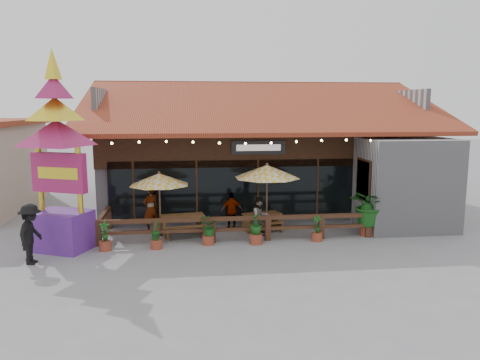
{
  "coord_description": "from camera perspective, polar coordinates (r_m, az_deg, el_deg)",
  "views": [
    {
      "loc": [
        -3.43,
        -16.79,
        4.81
      ],
      "look_at": [
        -1.28,
        1.5,
        1.93
      ],
      "focal_mm": 35.0,
      "sensor_mm": 36.0,
      "label": 1
    }
  ],
  "objects": [
    {
      "name": "pedestrian",
      "position": [
        15.85,
        -24.15,
        -6.04
      ],
      "size": [
        0.82,
        1.29,
        1.89
      ],
      "primitive_type": "imported",
      "rotation": [
        0.0,
        0.0,
        1.47
      ],
      "color": "black",
      "rests_on": "ground"
    },
    {
      "name": "planter_b",
      "position": [
        16.35,
        -10.18,
        -6.76
      ],
      "size": [
        0.43,
        0.46,
        0.98
      ],
      "color": "brown",
      "rests_on": "ground"
    },
    {
      "name": "thai_sign_tower",
      "position": [
        16.57,
        -21.42,
        4.77
      ],
      "size": [
        3.5,
        3.5,
        7.19
      ],
      "color": "#5C268D",
      "rests_on": "ground"
    },
    {
      "name": "diner_b",
      "position": [
        17.49,
        2.48,
        -4.54
      ],
      "size": [
        0.91,
        0.84,
        1.51
      ],
      "primitive_type": "imported",
      "rotation": [
        0.0,
        0.0,
        0.47
      ],
      "color": "#392012",
      "rests_on": "ground"
    },
    {
      "name": "picnic_table_left",
      "position": [
        17.88,
        -6.97,
        -5.07
      ],
      "size": [
        1.81,
        1.62,
        0.77
      ],
      "color": "brown",
      "rests_on": "ground"
    },
    {
      "name": "planter_e",
      "position": [
        17.24,
        9.37,
        -6.07
      ],
      "size": [
        0.4,
        0.4,
        0.95
      ],
      "color": "brown",
      "rests_on": "ground"
    },
    {
      "name": "diner_a",
      "position": [
        18.53,
        -10.81,
        -3.47
      ],
      "size": [
        0.78,
        0.73,
        1.8
      ],
      "primitive_type": "imported",
      "rotation": [
        0.0,
        0.0,
        3.75
      ],
      "color": "#392012",
      "rests_on": "ground"
    },
    {
      "name": "patio_railing",
      "position": [
        17.09,
        -2.56,
        -5.35
      ],
      "size": [
        10.0,
        2.6,
        0.92
      ],
      "color": "#4D2E1B",
      "rests_on": "ground"
    },
    {
      "name": "ground",
      "position": [
        17.8,
        4.7,
        -6.84
      ],
      "size": [
        100.0,
        100.0,
        0.0
      ],
      "primitive_type": "plane",
      "color": "gray",
      "rests_on": "ground"
    },
    {
      "name": "planter_a",
      "position": [
        16.56,
        -16.14,
        -6.85
      ],
      "size": [
        0.41,
        0.41,
        1.0
      ],
      "color": "brown",
      "rests_on": "ground"
    },
    {
      "name": "planter_d",
      "position": [
        16.64,
        1.96,
        -6.03
      ],
      "size": [
        0.58,
        0.58,
        1.11
      ],
      "color": "brown",
      "rests_on": "ground"
    },
    {
      "name": "umbrella_right",
      "position": [
        17.9,
        3.31,
        1.01
      ],
      "size": [
        3.36,
        3.36,
        2.71
      ],
      "color": "brown",
      "rests_on": "ground"
    },
    {
      "name": "restaurant_building",
      "position": [
        23.83,
        2.25,
        2.59
      ],
      "size": [
        15.5,
        14.73,
        6.09
      ],
      "color": "#9E9DA2",
      "rests_on": "ground"
    },
    {
      "name": "diner_c",
      "position": [
        18.63,
        -1.0,
        -3.76
      ],
      "size": [
        0.87,
        0.39,
        1.47
      ],
      "primitive_type": "imported",
      "rotation": [
        0.0,
        0.0,
        3.18
      ],
      "color": "#392012",
      "rests_on": "ground"
    },
    {
      "name": "tropical_plant",
      "position": [
        18.25,
        15.32,
        -3.03
      ],
      "size": [
        1.87,
        1.91,
        2.0
      ],
      "color": "brown",
      "rests_on": "ground"
    },
    {
      "name": "picnic_table_right",
      "position": [
        18.41,
        2.66,
        -4.77
      ],
      "size": [
        1.74,
        1.61,
        0.7
      ],
      "color": "brown",
      "rests_on": "ground"
    },
    {
      "name": "umbrella_left",
      "position": [
        17.75,
        -9.82,
        0.05
      ],
      "size": [
        2.97,
        2.97,
        2.44
      ],
      "color": "brown",
      "rests_on": "ground"
    },
    {
      "name": "planter_c",
      "position": [
        16.57,
        -3.91,
        -6.02
      ],
      "size": [
        0.65,
        0.58,
        0.99
      ],
      "color": "brown",
      "rests_on": "ground"
    }
  ]
}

